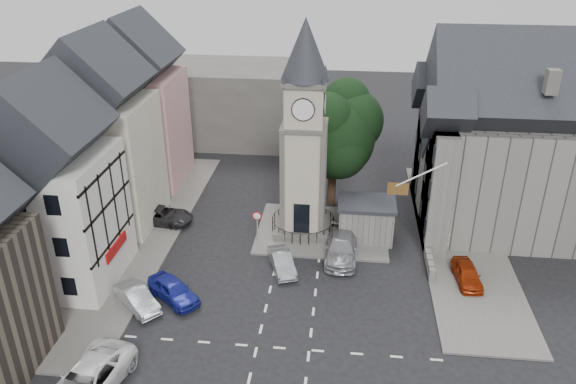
# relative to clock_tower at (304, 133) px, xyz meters

# --- Properties ---
(ground) EXTENTS (120.00, 120.00, 0.00)m
(ground) POSITION_rel_clock_tower_xyz_m (0.00, -7.99, -8.12)
(ground) COLOR black
(ground) RESTS_ON ground
(pavement_west) EXTENTS (6.00, 30.00, 0.14)m
(pavement_west) POSITION_rel_clock_tower_xyz_m (-12.50, -1.99, -8.05)
(pavement_west) COLOR #595651
(pavement_west) RESTS_ON ground
(pavement_east) EXTENTS (6.00, 26.00, 0.14)m
(pavement_east) POSITION_rel_clock_tower_xyz_m (12.00, 0.01, -8.05)
(pavement_east) COLOR #595651
(pavement_east) RESTS_ON ground
(central_island) EXTENTS (10.00, 8.00, 0.16)m
(central_island) POSITION_rel_clock_tower_xyz_m (1.50, 0.01, -8.04)
(central_island) COLOR #595651
(central_island) RESTS_ON ground
(road_markings) EXTENTS (20.00, 8.00, 0.01)m
(road_markings) POSITION_rel_clock_tower_xyz_m (0.00, -13.49, -8.12)
(road_markings) COLOR silver
(road_markings) RESTS_ON ground
(clock_tower) EXTENTS (4.86, 4.86, 16.25)m
(clock_tower) POSITION_rel_clock_tower_xyz_m (0.00, 0.00, 0.00)
(clock_tower) COLOR #4C4944
(clock_tower) RESTS_ON ground
(stone_shelter) EXTENTS (4.30, 3.30, 3.08)m
(stone_shelter) POSITION_rel_clock_tower_xyz_m (4.80, -0.49, -6.57)
(stone_shelter) COLOR #66635E
(stone_shelter) RESTS_ON ground
(town_tree) EXTENTS (7.20, 7.20, 10.80)m
(town_tree) POSITION_rel_clock_tower_xyz_m (2.00, 5.01, -1.15)
(town_tree) COLOR black
(town_tree) RESTS_ON ground
(warning_sign_post) EXTENTS (0.70, 0.19, 2.85)m
(warning_sign_post) POSITION_rel_clock_tower_xyz_m (-3.20, -2.56, -6.09)
(warning_sign_post) COLOR black
(warning_sign_post) RESTS_ON ground
(terrace_pink) EXTENTS (8.10, 7.60, 12.80)m
(terrace_pink) POSITION_rel_clock_tower_xyz_m (-15.50, 8.01, -1.54)
(terrace_pink) COLOR pink
(terrace_pink) RESTS_ON ground
(terrace_cream) EXTENTS (8.10, 7.60, 12.80)m
(terrace_cream) POSITION_rel_clock_tower_xyz_m (-15.50, 0.01, -1.54)
(terrace_cream) COLOR beige
(terrace_cream) RESTS_ON ground
(terrace_tudor) EXTENTS (8.10, 7.60, 12.00)m
(terrace_tudor) POSITION_rel_clock_tower_xyz_m (-15.50, -7.99, -1.93)
(terrace_tudor) COLOR silver
(terrace_tudor) RESTS_ON ground
(backdrop_west) EXTENTS (20.00, 10.00, 8.00)m
(backdrop_west) POSITION_rel_clock_tower_xyz_m (-12.00, 20.01, -4.12)
(backdrop_west) COLOR #4C4944
(backdrop_west) RESTS_ON ground
(east_building) EXTENTS (14.40, 11.40, 12.60)m
(east_building) POSITION_rel_clock_tower_xyz_m (15.59, 3.01, -1.86)
(east_building) COLOR #66635E
(east_building) RESTS_ON ground
(east_boundary_wall) EXTENTS (0.40, 16.00, 0.90)m
(east_boundary_wall) POSITION_rel_clock_tower_xyz_m (9.20, 2.01, -7.67)
(east_boundary_wall) COLOR #66635E
(east_boundary_wall) RESTS_ON ground
(flagpole) EXTENTS (3.68, 0.10, 2.74)m
(flagpole) POSITION_rel_clock_tower_xyz_m (8.00, -3.99, -1.12)
(flagpole) COLOR white
(flagpole) RESTS_ON ground
(car_west_blue) EXTENTS (4.29, 3.96, 1.42)m
(car_west_blue) POSITION_rel_clock_tower_xyz_m (-7.50, -9.69, -7.41)
(car_west_blue) COLOR navy
(car_west_blue) RESTS_ON ground
(car_west_silver) EXTENTS (3.86, 3.69, 1.31)m
(car_west_silver) POSITION_rel_clock_tower_xyz_m (-9.55, -10.71, -7.47)
(car_west_silver) COLOR #A5A9AD
(car_west_silver) RESTS_ON ground
(car_west_grey) EXTENTS (5.16, 2.82, 1.37)m
(car_west_grey) POSITION_rel_clock_tower_xyz_m (-11.35, 0.01, -7.43)
(car_west_grey) COLOR #28282A
(car_west_grey) RESTS_ON ground
(car_island_silver) EXTENTS (2.53, 4.05, 1.26)m
(car_island_silver) POSITION_rel_clock_tower_xyz_m (-1.00, -5.57, -7.49)
(car_island_silver) COLOR #93969B
(car_island_silver) RESTS_ON ground
(car_island_east) EXTENTS (2.32, 5.42, 1.56)m
(car_island_east) POSITION_rel_clock_tower_xyz_m (3.05, -3.49, -7.34)
(car_island_east) COLOR #97989E
(car_island_east) RESTS_ON ground
(car_east_red) EXTENTS (1.84, 3.90, 1.29)m
(car_east_red) POSITION_rel_clock_tower_xyz_m (11.50, -5.70, -7.48)
(car_east_red) COLOR #902507
(car_east_red) RESTS_ON ground
(van_sw_white) EXTENTS (3.77, 6.42, 1.68)m
(van_sw_white) POSITION_rel_clock_tower_xyz_m (-9.50, -17.99, -7.28)
(van_sw_white) COLOR white
(van_sw_white) RESTS_ON ground
(pedestrian) EXTENTS (0.69, 0.64, 1.59)m
(pedestrian) POSITION_rel_clock_tower_xyz_m (10.68, -1.94, -7.33)
(pedestrian) COLOR #B9B299
(pedestrian) RESTS_ON ground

